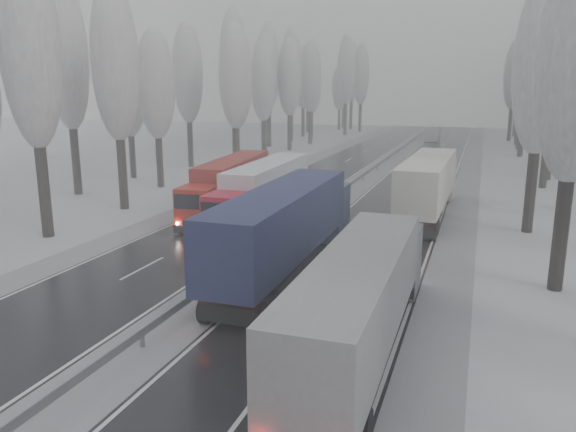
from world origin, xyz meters
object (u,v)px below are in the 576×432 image
Objects in this scene: box_truck_distant at (433,133)px; truck_blue_box at (289,223)px; truck_cream_box at (429,182)px; truck_red_red at (229,181)px; truck_red_white at (264,188)px; truck_grey_tarp at (364,293)px.

truck_blue_box is at bearing -89.98° from box_truck_distant.
truck_cream_box is 15.08m from truck_red_red.
truck_cream_box is at bearing 22.60° from truck_red_white.
truck_blue_box reaches higher than truck_cream_box.
truck_red_white is at bearing -94.82° from box_truck_distant.
box_truck_distant is at bearing 92.92° from truck_grey_tarp.
truck_grey_tarp is 25.34m from truck_red_red.
truck_blue_box reaches higher than truck_red_white.
box_truck_distant is 0.46× the size of truck_red_white.
truck_red_red is at bearing 125.45° from truck_blue_box.
truck_cream_box is 2.42× the size of box_truck_distant.
truck_grey_tarp reaches higher than truck_red_red.
truck_blue_box reaches higher than truck_grey_tarp.
truck_cream_box is at bearing 4.87° from truck_red_red.
truck_grey_tarp is at bearing -86.28° from box_truck_distant.
truck_red_red reaches higher than box_truck_distant.
truck_blue_box is 77.44m from box_truck_distant.
truck_red_white is at bearing 117.13° from truck_blue_box.
truck_blue_box is 2.46× the size of box_truck_distant.
truck_red_white is (-11.09, -5.11, -0.24)m from truck_cream_box.
truck_grey_tarp is at bearing -88.88° from truck_cream_box.
truck_grey_tarp is 1.00× the size of truck_red_white.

